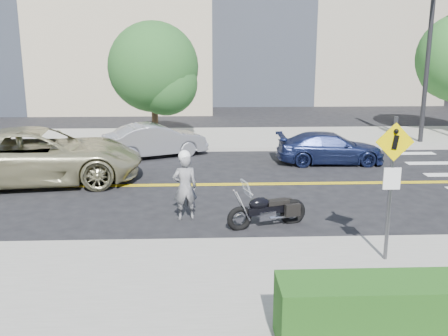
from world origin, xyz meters
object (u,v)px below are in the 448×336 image
parked_car_silver (155,140)px  parked_car_blue (330,148)px  suv (40,156)px  motorcycle (268,202)px  motorcyclist (185,185)px  pedestrian_sign (392,175)px

parked_car_silver → parked_car_blue: bearing=-125.2°
suv → parked_car_silver: suv is taller
motorcycle → suv: bearing=130.1°
motorcyclist → motorcycle: size_ratio=0.90×
motorcyclist → motorcycle: (2.09, -0.61, -0.30)m
motorcyclist → parked_car_blue: motorcyclist is taller
motorcycle → suv: suv is taller
pedestrian_sign → parked_car_blue: (1.00, 9.11, -1.38)m
parked_car_silver → pedestrian_sign: bearing=-175.0°
pedestrian_sign → suv: size_ratio=0.46×
motorcyclist → suv: 6.10m
parked_car_blue → pedestrian_sign: bearing=174.6°
parked_car_blue → parked_car_silver: bearing=79.0°
pedestrian_sign → motorcyclist: bearing=144.4°
motorcycle → parked_car_blue: size_ratio=0.52×
motorcyclist → suv: motorcyclist is taller
pedestrian_sign → motorcyclist: pedestrian_sign is taller
suv → pedestrian_sign: bearing=-134.8°
parked_car_blue → suv: bearing=103.8°
motorcycle → parked_car_blue: (3.18, 6.66, -0.05)m
suv → parked_car_blue: 10.35m
motorcyclist → parked_car_silver: size_ratio=0.46×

